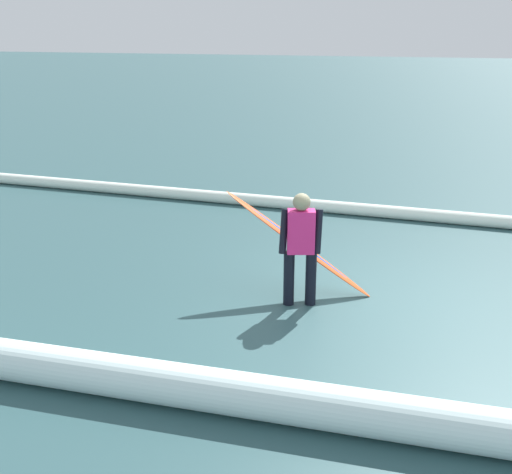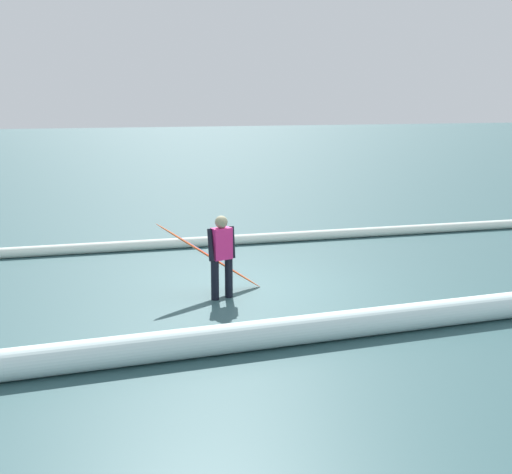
# 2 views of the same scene
# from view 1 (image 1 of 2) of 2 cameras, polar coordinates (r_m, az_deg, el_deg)

# --- Properties ---
(ground_plane) EXTENTS (137.89, 137.89, 0.00)m
(ground_plane) POSITION_cam_1_polar(r_m,az_deg,el_deg) (8.46, 10.43, -5.37)
(ground_plane) COLOR #2E5155
(surfer) EXTENTS (0.50, 0.32, 1.48)m
(surfer) POSITION_cam_1_polar(r_m,az_deg,el_deg) (7.82, 4.11, -0.61)
(surfer) COLOR black
(surfer) RESTS_ON ground_plane
(surfboard) EXTENTS (1.99, 0.41, 1.38)m
(surfboard) POSITION_cam_1_polar(r_m,az_deg,el_deg) (8.26, 3.91, -0.65)
(surfboard) COLOR #E55926
(surfboard) RESTS_ON ground_plane
(wave_crest_foreground) EXTENTS (24.20, 0.79, 0.24)m
(wave_crest_foreground) POSITION_cam_1_polar(r_m,az_deg,el_deg) (11.85, 14.90, 1.98)
(wave_crest_foreground) COLOR white
(wave_crest_foreground) RESTS_ON ground_plane
(wave_crest_midground) EXTENTS (21.98, 1.21, 0.41)m
(wave_crest_midground) POSITION_cam_1_polar(r_m,az_deg,el_deg) (5.74, 9.25, -15.49)
(wave_crest_midground) COLOR white
(wave_crest_midground) RESTS_ON ground_plane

